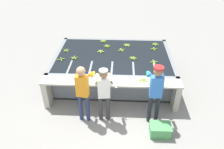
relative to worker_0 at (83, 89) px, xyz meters
name	(u,v)px	position (x,y,z in m)	size (l,w,h in m)	color
ground_plane	(110,111)	(0.69, 0.35, -1.04)	(80.00, 80.00, 0.00)	gray
wash_tank	(113,67)	(0.69, 2.15, -0.59)	(4.01, 2.75, 0.92)	gray
work_ledge	(111,89)	(0.69, 0.57, -0.41)	(4.01, 0.45, 0.92)	#B7B2A3
worker_0	(83,89)	(0.00, 0.00, 0.00)	(0.46, 0.74, 1.73)	navy
worker_1	(104,90)	(0.54, 0.05, -0.05)	(0.46, 0.73, 1.64)	#38383D
worker_2	(156,89)	(1.88, 0.03, 0.04)	(0.41, 0.73, 1.77)	#1E2328
banana_bunch_floating_0	(74,58)	(-0.60, 1.87, -0.11)	(0.28, 0.27, 0.08)	#75A333
banana_bunch_floating_1	(121,50)	(0.98, 2.53, -0.11)	(0.27, 0.27, 0.08)	#93BC3D
banana_bunch_floating_2	(154,62)	(2.05, 1.72, -0.11)	(0.28, 0.28, 0.08)	#8CB738
banana_bunch_floating_3	(154,49)	(2.15, 2.67, -0.11)	(0.28, 0.28, 0.08)	#7FAD33
banana_bunch_floating_4	(127,45)	(1.18, 2.96, -0.11)	(0.28, 0.27, 0.08)	#9EC642
banana_bunch_floating_5	(101,51)	(0.25, 2.39, -0.11)	(0.28, 0.27, 0.08)	#9EC642
banana_bunch_floating_6	(107,46)	(0.44, 2.84, -0.11)	(0.28, 0.27, 0.08)	#7FAD33
banana_bunch_floating_7	(133,58)	(1.38, 1.95, -0.11)	(0.28, 0.28, 0.08)	#75A333
banana_bunch_floating_8	(61,59)	(-1.02, 1.76, -0.11)	(0.27, 0.27, 0.08)	#75A333
banana_bunch_floating_9	(66,50)	(-0.98, 2.40, -0.11)	(0.28, 0.27, 0.08)	#75A333
banana_bunch_floating_10	(155,44)	(2.25, 3.08, -0.11)	(0.27, 0.28, 0.08)	#8CB738
banana_bunch_floating_11	(103,41)	(0.27, 3.28, -0.11)	(0.28, 0.28, 0.08)	#8CB738
banana_bunch_ledge_0	(98,82)	(0.35, 0.51, -0.11)	(0.23, 0.23, 0.08)	#9EC642
banana_bunch_ledge_1	(143,80)	(1.60, 0.65, -0.11)	(0.28, 0.26, 0.08)	#93BC3D
knife_0	(113,84)	(0.76, 0.45, -0.12)	(0.19, 0.32, 0.02)	silver
crate	(160,130)	(2.03, -0.49, -0.88)	(0.55, 0.39, 0.32)	#4C9E56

